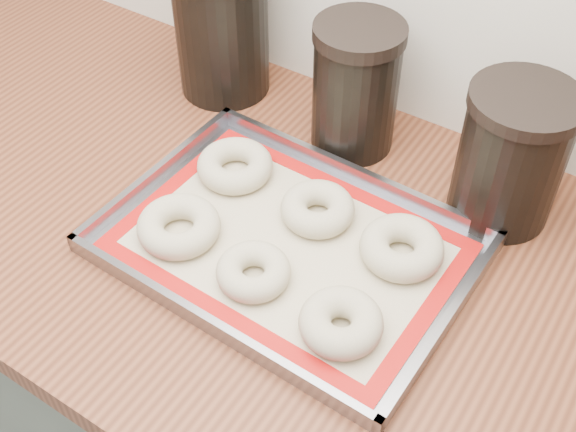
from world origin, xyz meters
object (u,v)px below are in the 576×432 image
Objects in this scene: baking_tray at (288,245)px; bagel_back_left at (235,166)px; bagel_front_right at (341,322)px; canister_left at (221,20)px; bagel_back_mid at (318,209)px; canister_right at (511,156)px; bagel_back_right at (402,248)px; canister_mid at (356,87)px; bagel_front_mid at (253,272)px; bagel_front_left at (179,226)px.

baking_tray is 0.16m from bagel_back_left.
canister_left is (-0.41, 0.33, 0.10)m from bagel_front_right.
canister_right is at bearing 38.01° from bagel_back_mid.
bagel_back_right is 0.25m from canister_mid.
bagel_front_right is at bearing -4.06° from bagel_front_mid.
canister_left is (-0.29, 0.18, 0.10)m from bagel_back_mid.
canister_right is at bearing -3.51° from canister_left.
canister_mid is (0.24, -0.01, -0.02)m from canister_left.
canister_left reaches higher than bagel_front_left.
bagel_front_mid is 0.14m from bagel_back_mid.
bagel_front_mid is at bearing -4.22° from bagel_front_left.
bagel_back_left is at bearing 132.59° from bagel_front_mid.
baking_tray is 4.29× the size of bagel_front_left.
bagel_back_right reaches higher than bagel_front_mid.
canister_right is (0.08, 0.30, 0.07)m from bagel_front_right.
bagel_back_right is 0.54× the size of canister_mid.
canister_mid is at bearing 104.33° from bagel_back_mid.
bagel_back_left reaches higher than bagel_front_mid.
bagel_front_right reaches higher than bagel_front_mid.
bagel_back_right is 0.44× the size of canister_left.
bagel_front_right is 0.31m from canister_right.
canister_mid is at bearing -2.78° from canister_left.
canister_left is at bearing 131.24° from bagel_front_mid.
bagel_front_right is 0.99× the size of bagel_back_mid.
bagel_front_left is 0.29m from bagel_back_right.
canister_right reaches higher than bagel_front_right.
bagel_back_right is at bearing 44.41° from bagel_front_mid.
bagel_front_right reaches higher than baking_tray.
canister_mid is (0.10, 0.16, 0.08)m from bagel_back_left.
bagel_front_mid is (0.13, -0.01, -0.00)m from bagel_front_left.
canister_right is (0.48, -0.03, -0.03)m from canister_left.
bagel_back_left is at bearing 151.82° from baking_tray.
canister_mid is at bearing 58.03° from bagel_back_left.
bagel_back_mid is (-0.12, 0.14, -0.00)m from bagel_front_right.
bagel_front_right is 0.36m from canister_mid.
bagel_front_mid is 0.47× the size of canister_mid.
bagel_back_right is at bearing 87.50° from bagel_front_right.
canister_right reaches higher than bagel_back_mid.
bagel_back_right reaches higher than bagel_back_mid.
canister_left is (-0.41, 0.18, 0.10)m from bagel_back_right.
canister_mid is at bearing 175.75° from canister_right.
bagel_front_left and bagel_back_mid have the same top height.
bagel_back_left is at bearing 149.59° from bagel_front_right.
bagel_back_mid is at bearing -75.67° from canister_mid.
bagel_front_left is 1.01× the size of bagel_back_left.
bagel_front_right is (0.13, -0.01, 0.00)m from bagel_front_mid.
bagel_front_right is (0.13, -0.08, 0.02)m from baking_tray.
bagel_back_left is 0.25m from canister_left.
bagel_front_right is 0.51× the size of canister_right.
bagel_back_mid is at bearing -4.05° from bagel_back_left.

